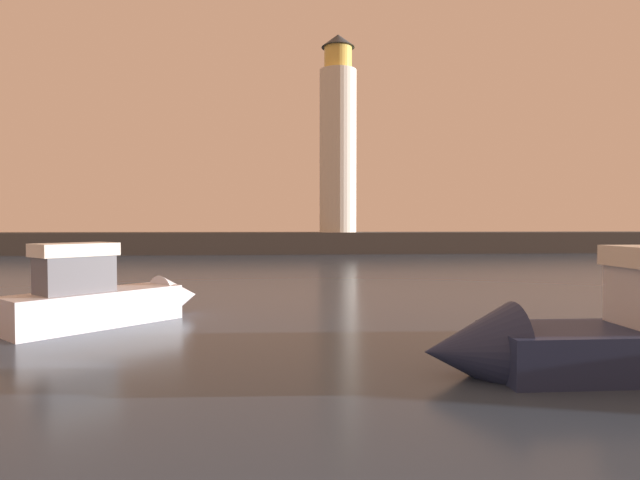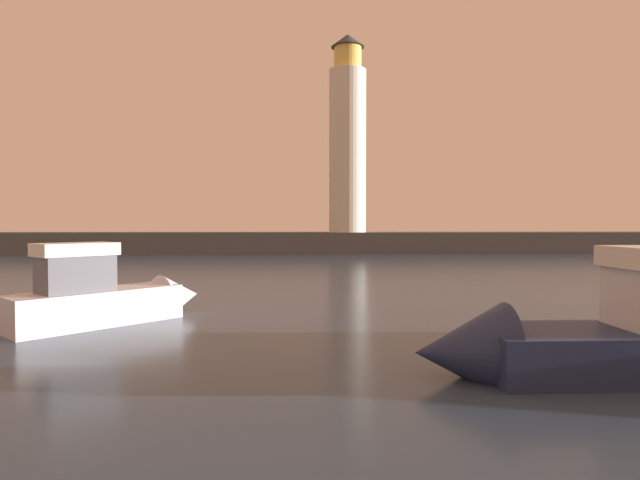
# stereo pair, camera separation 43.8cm
# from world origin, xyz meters

# --- Properties ---
(ground_plane) EXTENTS (220.00, 220.00, 0.00)m
(ground_plane) POSITION_xyz_m (0.00, 24.91, 0.00)
(ground_plane) COLOR #2D3D51
(breakwater) EXTENTS (74.27, 5.13, 2.02)m
(breakwater) POSITION_xyz_m (0.00, 49.83, 1.01)
(breakwater) COLOR #423F3D
(breakwater) RESTS_ON ground_plane
(lighthouse) EXTENTS (3.56, 3.56, 19.02)m
(lighthouse) POSITION_xyz_m (4.84, 49.83, 11.03)
(lighthouse) COLOR silver
(lighthouse) RESTS_ON breakwater
(motorboat_0) EXTENTS (5.06, 5.04, 2.50)m
(motorboat_0) POSITION_xyz_m (-5.82, 14.50, 0.77)
(motorboat_0) COLOR silver
(motorboat_0) RESTS_ON ground_plane
(motorboat_1) EXTENTS (6.78, 1.96, 2.85)m
(motorboat_1) POSITION_xyz_m (4.84, 8.51, 0.73)
(motorboat_1) COLOR #1E284C
(motorboat_1) RESTS_ON ground_plane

